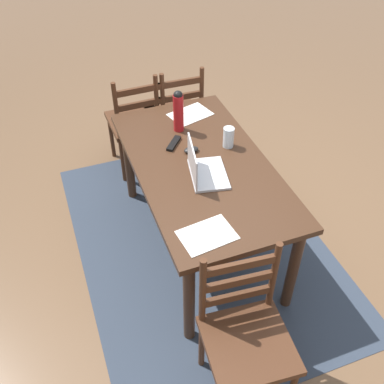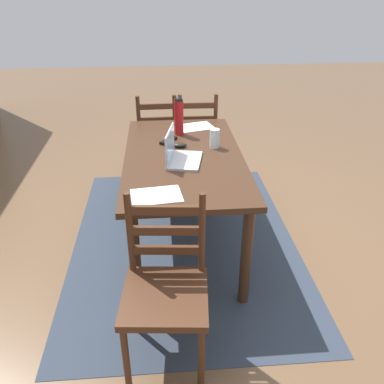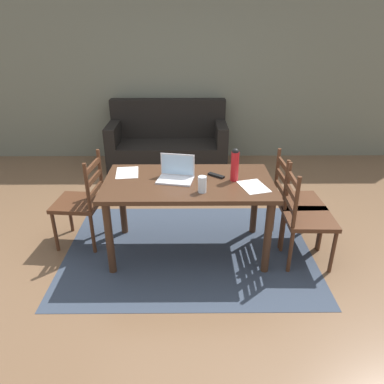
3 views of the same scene
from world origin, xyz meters
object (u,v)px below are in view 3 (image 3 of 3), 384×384
chair_right_far (295,201)px  chair_right_near (305,218)px  dining_table (189,191)px  drinking_glass (202,184)px  couch (168,143)px  laptop (176,173)px  water_bottle (235,164)px  computer_mouse (204,178)px  tv_remote (216,175)px  chair_left_far (82,202)px

chair_right_far → chair_right_near: bearing=-90.0°
dining_table → chair_right_near: chair_right_near is taller
drinking_glass → couch: bearing=99.5°
chair_right_near → drinking_glass: size_ratio=6.64×
laptop → water_bottle: water_bottle is taller
couch → computer_mouse: bearing=-78.9°
computer_mouse → tv_remote: bearing=32.7°
couch → computer_mouse: (0.47, -2.38, 0.42)m
laptop → chair_right_near: bearing=-10.0°
dining_table → chair_left_far: (-1.07, 0.17, -0.20)m
chair_right_near → couch: (-1.39, 2.57, -0.11)m
computer_mouse → drinking_glass: bearing=-97.9°
chair_right_far → laptop: bearing=-173.9°
chair_left_far → drinking_glass: (1.19, -0.41, 0.37)m
laptop → drinking_glass: bearing=-50.5°
couch → drinking_glass: size_ratio=12.58×
chair_right_far → computer_mouse: chair_right_far is taller
chair_right_far → computer_mouse: bearing=-170.7°
couch → laptop: 2.41m
chair_right_far → computer_mouse: size_ratio=9.50×
drinking_glass → chair_left_far: bearing=161.2°
laptop → chair_left_far: bearing=172.6°
water_bottle → tv_remote: bearing=150.1°
laptop → dining_table: bearing=-20.0°
chair_right_near → chair_right_far: 0.34m
tv_remote → computer_mouse: bearing=165.0°
laptop → tv_remote: bearing=9.0°
chair_right_near → laptop: laptop is taller
couch → water_bottle: size_ratio=5.86×
tv_remote → couch: bearing=54.2°
chair_right_near → water_bottle: water_bottle is taller
couch → chair_right_near: bearing=-61.5°
dining_table → water_bottle: water_bottle is taller
dining_table → water_bottle: size_ratio=5.08×
chair_right_near → drinking_glass: chair_right_near is taller
chair_right_near → laptop: size_ratio=2.66×
couch → chair_right_far: bearing=-58.0°
laptop → water_bottle: size_ratio=1.16×
chair_right_near → dining_table: bearing=171.1°
dining_table → computer_mouse: size_ratio=15.60×
chair_right_far → tv_remote: 0.87m
drinking_glass → laptop: bearing=129.5°
dining_table → laptop: laptop is taller
couch → dining_table: bearing=-82.3°
dining_table → drinking_glass: size_ratio=10.91×
chair_right_near → water_bottle: 0.81m
chair_left_far → couch: size_ratio=0.53×
chair_right_near → chair_right_far: bearing=90.0°
chair_left_far → chair_right_far: 2.14m
computer_mouse → tv_remote: size_ratio=0.59×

